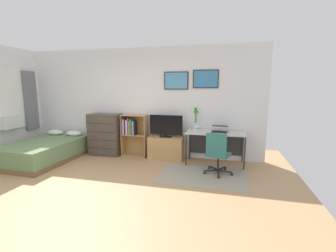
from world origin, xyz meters
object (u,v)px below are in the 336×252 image
object	(u,v)px
desk	(216,137)
computer_mouse	(230,132)
tv_stand	(166,148)
bamboo_vase	(196,118)
wine_glass	(198,126)
office_chair	(217,153)
dresser	(106,134)
bookshelf	(133,132)
bed	(45,150)
television	(166,126)
laptop	(220,129)

from	to	relation	value
desk	computer_mouse	size ratio (longest dim) A/B	12.53
tv_stand	bamboo_vase	bearing A→B (deg)	9.27
wine_glass	computer_mouse	bearing A→B (deg)	2.74
office_chair	bamboo_vase	distance (m)	1.20
dresser	office_chair	bearing A→B (deg)	-15.31
bamboo_vase	desk	bearing A→B (deg)	-16.03
dresser	bookshelf	world-z (taller)	dresser
dresser	wine_glass	world-z (taller)	dresser
bookshelf	computer_mouse	distance (m)	2.39
bamboo_vase	computer_mouse	bearing A→B (deg)	-18.68
desk	bamboo_vase	distance (m)	0.64
bed	television	bearing A→B (deg)	16.22
bookshelf	desk	size ratio (longest dim) A/B	0.81
television	computer_mouse	xyz separation A→B (m)	(1.49, -0.13, -0.05)
laptop	bamboo_vase	distance (m)	0.63
bed	desk	xyz separation A→B (m)	(3.98, 0.77, 0.37)
dresser	bamboo_vase	size ratio (longest dim) A/B	2.02
television	laptop	bearing A→B (deg)	-1.61
tv_stand	dresser	bearing A→B (deg)	-179.47
desk	laptop	world-z (taller)	laptop
tv_stand	computer_mouse	xyz separation A→B (m)	(1.49, -0.16, 0.48)
dresser	television	xyz separation A→B (m)	(1.62, -0.01, 0.28)
bookshelf	television	bearing A→B (deg)	-4.49
computer_mouse	television	bearing A→B (deg)	174.90
office_chair	dresser	bearing A→B (deg)	177.68
tv_stand	television	distance (m)	0.54
desk	wine_glass	world-z (taller)	wine_glass
bookshelf	television	distance (m)	0.91
bed	dresser	bearing A→B (deg)	34.17
dresser	desk	bearing A→B (deg)	-0.21
bed	laptop	bearing A→B (deg)	11.05
bed	computer_mouse	distance (m)	4.37
tv_stand	office_chair	bearing A→B (deg)	-32.60
bookshelf	television	world-z (taller)	television
bookshelf	tv_stand	size ratio (longest dim) A/B	1.25
bamboo_vase	wine_glass	distance (m)	0.34
desk	bed	bearing A→B (deg)	-168.98
office_chair	tv_stand	bearing A→B (deg)	160.38
tv_stand	wine_glass	xyz separation A→B (m)	(0.79, -0.19, 0.60)
tv_stand	laptop	xyz separation A→B (m)	(1.26, -0.06, 0.53)
tv_stand	computer_mouse	world-z (taller)	computer_mouse
bed	computer_mouse	world-z (taller)	computer_mouse
desk	dresser	bearing A→B (deg)	179.79
desk	office_chair	bearing A→B (deg)	-84.61
office_chair	wine_glass	distance (m)	0.87
bookshelf	tv_stand	world-z (taller)	bookshelf
desk	bamboo_vase	xyz separation A→B (m)	(-0.48, 0.14, 0.39)
wine_glass	desk	bearing A→B (deg)	22.96
bed	laptop	size ratio (longest dim) A/B	5.01
dresser	laptop	distance (m)	2.89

